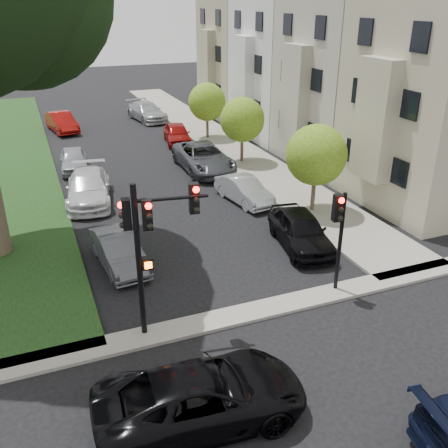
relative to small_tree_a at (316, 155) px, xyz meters
name	(u,v)px	position (x,y,z in m)	size (l,w,h in m)	color
ground	(285,348)	(-6.20, -8.82, -2.89)	(140.00, 140.00, 0.00)	black
sidewalk_right	(214,137)	(0.55, 15.18, -2.83)	(3.50, 44.00, 0.12)	gray
sidewalk_cross	(257,311)	(-6.20, -6.82, -2.83)	(60.00, 1.00, 0.12)	gray
house_a	(448,61)	(6.25, -0.82, 4.04)	(7.70, 7.55, 15.97)	#A9A48D
house_b	(353,48)	(6.25, 6.68, 4.04)	(7.70, 7.55, 15.97)	gray
house_c	(292,39)	(6.25, 14.18, 4.04)	(7.70, 7.55, 15.97)	#B7B7B7
house_d	(249,32)	(6.25, 21.68, 4.04)	(7.70, 7.55, 15.97)	gray
small_tree_a	(316,155)	(0.00, 0.00, 0.00)	(2.90, 2.90, 4.35)	#483D2D
small_tree_b	(242,120)	(0.00, 8.64, -0.14)	(2.76, 2.76, 4.15)	#483D2D
small_tree_c	(207,102)	(0.00, 15.01, -0.17)	(2.73, 2.73, 4.09)	#483D2D
traffic_signal_main	(150,233)	(-9.60, -6.59, 0.58)	(2.47, 0.65, 5.03)	black
traffic_signal_secondary	(339,225)	(-3.13, -6.63, -0.26)	(0.49, 0.40, 3.77)	black
car_cross_near	(201,396)	(-9.47, -10.51, -2.16)	(2.44, 5.28, 1.47)	black
car_parked_0	(301,230)	(-2.43, -3.06, -2.12)	(1.81, 4.50, 1.53)	black
car_parked_1	(244,190)	(-2.58, 2.43, -2.25)	(1.36, 3.90, 1.29)	#999BA0
car_parked_2	(204,157)	(-2.76, 8.10, -2.09)	(2.67, 5.79, 1.61)	#3F4247
car_parked_3	(177,134)	(-2.47, 14.59, -2.18)	(1.68, 4.19, 1.43)	maroon
car_parked_4	(147,111)	(-2.71, 22.69, -2.14)	(2.12, 5.21, 1.51)	#999BA0
car_parked_5	(119,251)	(-9.85, -1.92, -2.23)	(1.41, 4.03, 1.33)	#3F4247
car_parked_6	(89,188)	(-9.98, 5.45, -2.13)	(2.14, 5.26, 1.53)	silver
car_parked_7	(74,160)	(-10.11, 10.98, -2.22)	(1.58, 3.93, 1.34)	#999BA0
car_parked_9	(62,122)	(-9.85, 21.27, -2.14)	(1.59, 4.55, 1.50)	maroon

